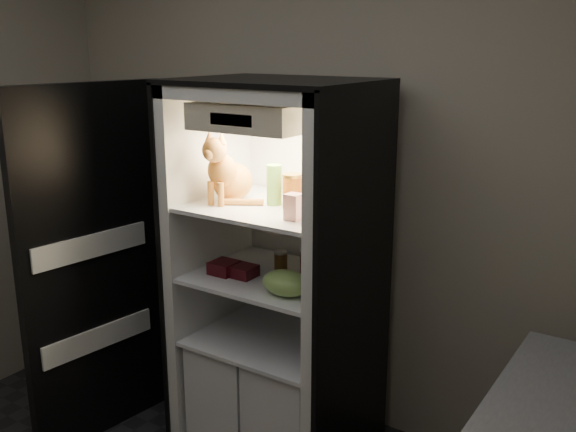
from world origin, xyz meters
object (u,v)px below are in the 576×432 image
(refrigerator, at_px, (280,299))
(salsa_jar, at_px, (292,191))
(tabby_cat, at_px, (227,175))
(soda_can_c, at_px, (310,276))
(cream_carton, at_px, (294,207))
(berry_box_left, at_px, (224,267))
(condiment_jar, at_px, (281,260))
(parmesan_shaker, at_px, (274,185))
(mayo_tub, at_px, (296,190))
(soda_can_a, at_px, (307,264))
(pepper_jar, at_px, (342,186))
(grape_bag, at_px, (286,283))
(berry_box_right, at_px, (244,271))
(soda_can_b, at_px, (313,270))

(refrigerator, bearing_deg, salsa_jar, -27.13)
(tabby_cat, bearing_deg, salsa_jar, 6.38)
(tabby_cat, distance_m, soda_can_c, 0.63)
(refrigerator, height_order, cream_carton, refrigerator)
(berry_box_left, bearing_deg, condiment_jar, 46.22)
(parmesan_shaker, xyz_separation_m, salsa_jar, (0.10, -0.01, -0.02))
(berry_box_left, bearing_deg, mayo_tub, 39.55)
(soda_can_a, bearing_deg, berry_box_left, -153.24)
(tabby_cat, height_order, pepper_jar, tabby_cat)
(salsa_jar, relative_size, grape_bag, 0.71)
(cream_carton, relative_size, grape_bag, 0.50)
(refrigerator, bearing_deg, berry_box_left, -140.35)
(soda_can_c, distance_m, berry_box_left, 0.46)
(berry_box_left, xyz_separation_m, berry_box_right, (0.11, 0.02, -0.00))
(pepper_jar, xyz_separation_m, grape_bag, (-0.12, -0.28, -0.41))
(condiment_jar, height_order, berry_box_right, condiment_jar)
(tabby_cat, relative_size, parmesan_shaker, 1.84)
(refrigerator, bearing_deg, parmesan_shaker, -90.47)
(soda_can_b, distance_m, grape_bag, 0.19)
(berry_box_right, bearing_deg, soda_can_a, 33.18)
(refrigerator, relative_size, condiment_jar, 20.31)
(soda_can_a, distance_m, condiment_jar, 0.17)
(cream_carton, height_order, berry_box_left, cream_carton)
(grape_bag, bearing_deg, cream_carton, 33.35)
(refrigerator, height_order, tabby_cat, refrigerator)
(pepper_jar, height_order, berry_box_right, pepper_jar)
(salsa_jar, relative_size, soda_can_a, 1.20)
(mayo_tub, distance_m, soda_can_b, 0.39)
(berry_box_right, bearing_deg, parmesan_shaker, 47.21)
(soda_can_c, height_order, berry_box_left, soda_can_c)
(tabby_cat, xyz_separation_m, soda_can_b, (0.44, 0.07, -0.42))
(cream_carton, bearing_deg, soda_can_b, 91.86)
(condiment_jar, bearing_deg, refrigerator, -60.31)
(tabby_cat, height_order, condiment_jar, tabby_cat)
(parmesan_shaker, xyz_separation_m, condiment_jar, (-0.02, 0.08, -0.40))
(salsa_jar, relative_size, soda_can_b, 1.26)
(mayo_tub, xyz_separation_m, grape_bag, (0.13, -0.29, -0.36))
(refrigerator, height_order, pepper_jar, refrigerator)
(tabby_cat, relative_size, berry_box_left, 2.88)
(condiment_jar, distance_m, berry_box_right, 0.21)
(pepper_jar, relative_size, condiment_jar, 2.41)
(mayo_tub, relative_size, soda_can_b, 0.97)
(tabby_cat, distance_m, soda_can_b, 0.61)
(berry_box_right, bearing_deg, berry_box_left, -171.37)
(grape_bag, bearing_deg, tabby_cat, 163.88)
(refrigerator, relative_size, berry_box_right, 16.89)
(pepper_jar, distance_m, berry_box_right, 0.63)
(cream_carton, xyz_separation_m, berry_box_right, (-0.33, 0.06, -0.38))
(parmesan_shaker, height_order, soda_can_a, parmesan_shaker)
(soda_can_c, relative_size, grape_bag, 0.54)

